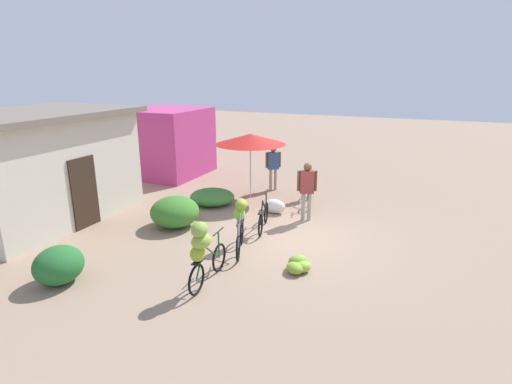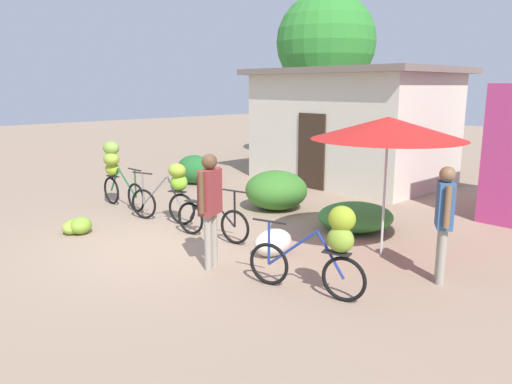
{
  "view_description": "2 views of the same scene",
  "coord_description": "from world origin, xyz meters",
  "px_view_note": "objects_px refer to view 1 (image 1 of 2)",
  "views": [
    {
      "loc": [
        -9.66,
        -3.1,
        4.31
      ],
      "look_at": [
        0.9,
        1.36,
        0.85
      ],
      "focal_mm": 28.62,
      "sensor_mm": 36.0,
      "label": 1
    },
    {
      "loc": [
        7.0,
        -4.3,
        2.69
      ],
      "look_at": [
        0.98,
        1.27,
        0.92
      ],
      "focal_mm": 34.42,
      "sensor_mm": 36.0,
      "label": 2
    }
  ],
  "objects_px": {
    "banana_pile_on_ground": "(298,265)",
    "market_umbrella": "(250,139)",
    "bicycle_near_pile": "(240,221)",
    "shop_pink": "(169,142)",
    "person_vendor": "(273,163)",
    "bicycle_by_shop": "(308,181)",
    "person_bystander": "(307,185)",
    "bicycle_leftmost": "(202,248)",
    "building_low": "(37,166)",
    "produce_sack": "(275,206)",
    "bicycle_center_loaded": "(263,218)"
  },
  "relations": [
    {
      "from": "market_umbrella",
      "to": "bicycle_leftmost",
      "type": "distance_m",
      "value": 6.33
    },
    {
      "from": "shop_pink",
      "to": "bicycle_leftmost",
      "type": "bearing_deg",
      "value": -141.83
    },
    {
      "from": "bicycle_near_pile",
      "to": "person_bystander",
      "type": "distance_m",
      "value": 2.72
    },
    {
      "from": "person_vendor",
      "to": "banana_pile_on_ground",
      "type": "bearing_deg",
      "value": -154.3
    },
    {
      "from": "building_low",
      "to": "banana_pile_on_ground",
      "type": "height_order",
      "value": "building_low"
    },
    {
      "from": "bicycle_leftmost",
      "to": "bicycle_center_loaded",
      "type": "relative_size",
      "value": 1.06
    },
    {
      "from": "bicycle_center_loaded",
      "to": "bicycle_by_shop",
      "type": "xyz_separation_m",
      "value": [
        2.97,
        -0.44,
        0.37
      ]
    },
    {
      "from": "bicycle_leftmost",
      "to": "bicycle_near_pile",
      "type": "xyz_separation_m",
      "value": [
        2.09,
        0.14,
        -0.18
      ]
    },
    {
      "from": "banana_pile_on_ground",
      "to": "person_vendor",
      "type": "relative_size",
      "value": 0.49
    },
    {
      "from": "bicycle_by_shop",
      "to": "person_vendor",
      "type": "relative_size",
      "value": 0.99
    },
    {
      "from": "banana_pile_on_ground",
      "to": "person_vendor",
      "type": "bearing_deg",
      "value": 25.7
    },
    {
      "from": "market_umbrella",
      "to": "produce_sack",
      "type": "height_order",
      "value": "market_umbrella"
    },
    {
      "from": "building_low",
      "to": "market_umbrella",
      "type": "height_order",
      "value": "building_low"
    },
    {
      "from": "bicycle_near_pile",
      "to": "person_vendor",
      "type": "distance_m",
      "value": 5.24
    },
    {
      "from": "bicycle_leftmost",
      "to": "building_low",
      "type": "bearing_deg",
      "value": 75.09
    },
    {
      "from": "building_low",
      "to": "bicycle_by_shop",
      "type": "relative_size",
      "value": 3.39
    },
    {
      "from": "shop_pink",
      "to": "bicycle_leftmost",
      "type": "xyz_separation_m",
      "value": [
        -7.77,
        -6.11,
        -0.48
      ]
    },
    {
      "from": "market_umbrella",
      "to": "building_low",
      "type": "bearing_deg",
      "value": 131.3
    },
    {
      "from": "bicycle_center_loaded",
      "to": "bicycle_by_shop",
      "type": "bearing_deg",
      "value": -8.37
    },
    {
      "from": "produce_sack",
      "to": "person_bystander",
      "type": "height_order",
      "value": "person_bystander"
    },
    {
      "from": "shop_pink",
      "to": "person_vendor",
      "type": "height_order",
      "value": "shop_pink"
    },
    {
      "from": "banana_pile_on_ground",
      "to": "market_umbrella",
      "type": "bearing_deg",
      "value": 34.7
    },
    {
      "from": "shop_pink",
      "to": "person_vendor",
      "type": "distance_m",
      "value": 4.96
    },
    {
      "from": "produce_sack",
      "to": "building_low",
      "type": "bearing_deg",
      "value": 116.71
    },
    {
      "from": "building_low",
      "to": "shop_pink",
      "type": "bearing_deg",
      "value": -3.44
    },
    {
      "from": "market_umbrella",
      "to": "person_bystander",
      "type": "xyz_separation_m",
      "value": [
        -1.4,
        -2.41,
        -0.98
      ]
    },
    {
      "from": "market_umbrella",
      "to": "person_vendor",
      "type": "height_order",
      "value": "market_umbrella"
    },
    {
      "from": "market_umbrella",
      "to": "bicycle_leftmost",
      "type": "height_order",
      "value": "market_umbrella"
    },
    {
      "from": "bicycle_near_pile",
      "to": "person_vendor",
      "type": "xyz_separation_m",
      "value": [
        5.12,
        1.06,
        0.29
      ]
    },
    {
      "from": "shop_pink",
      "to": "bicycle_near_pile",
      "type": "height_order",
      "value": "shop_pink"
    },
    {
      "from": "bicycle_by_shop",
      "to": "person_bystander",
      "type": "distance_m",
      "value": 1.92
    },
    {
      "from": "bicycle_by_shop",
      "to": "banana_pile_on_ground",
      "type": "bearing_deg",
      "value": -166.4
    },
    {
      "from": "shop_pink",
      "to": "bicycle_leftmost",
      "type": "distance_m",
      "value": 9.9
    },
    {
      "from": "building_low",
      "to": "market_umbrella",
      "type": "relative_size",
      "value": 2.3
    },
    {
      "from": "bicycle_leftmost",
      "to": "banana_pile_on_ground",
      "type": "relative_size",
      "value": 2.1
    },
    {
      "from": "bicycle_by_shop",
      "to": "person_bystander",
      "type": "relative_size",
      "value": 0.93
    },
    {
      "from": "bicycle_leftmost",
      "to": "bicycle_center_loaded",
      "type": "distance_m",
      "value": 3.52
    },
    {
      "from": "bicycle_leftmost",
      "to": "produce_sack",
      "type": "relative_size",
      "value": 2.42
    },
    {
      "from": "bicycle_by_shop",
      "to": "banana_pile_on_ground",
      "type": "height_order",
      "value": "bicycle_by_shop"
    },
    {
      "from": "bicycle_near_pile",
      "to": "produce_sack",
      "type": "relative_size",
      "value": 2.16
    },
    {
      "from": "produce_sack",
      "to": "person_vendor",
      "type": "xyz_separation_m",
      "value": [
        2.36,
        0.94,
        0.79
      ]
    },
    {
      "from": "bicycle_center_loaded",
      "to": "person_vendor",
      "type": "height_order",
      "value": "person_vendor"
    },
    {
      "from": "bicycle_center_loaded",
      "to": "shop_pink",
      "type": "bearing_deg",
      "value": 54.53
    },
    {
      "from": "market_umbrella",
      "to": "bicycle_near_pile",
      "type": "xyz_separation_m",
      "value": [
        -3.92,
        -1.44,
        -1.34
      ]
    },
    {
      "from": "bicycle_center_loaded",
      "to": "banana_pile_on_ground",
      "type": "bearing_deg",
      "value": -140.66
    },
    {
      "from": "shop_pink",
      "to": "produce_sack",
      "type": "bearing_deg",
      "value": -116.53
    },
    {
      "from": "building_low",
      "to": "produce_sack",
      "type": "relative_size",
      "value": 7.87
    },
    {
      "from": "shop_pink",
      "to": "bicycle_near_pile",
      "type": "xyz_separation_m",
      "value": [
        -5.68,
        -5.97,
        -0.66
      ]
    },
    {
      "from": "market_umbrella",
      "to": "person_vendor",
      "type": "bearing_deg",
      "value": -17.8
    },
    {
      "from": "bicycle_center_loaded",
      "to": "banana_pile_on_ground",
      "type": "relative_size",
      "value": 1.99
    }
  ]
}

